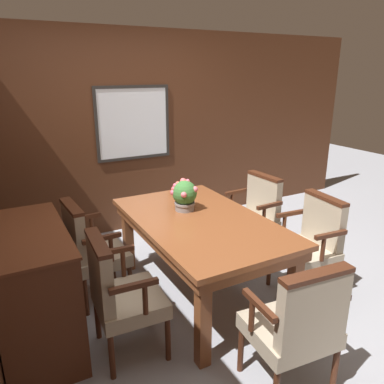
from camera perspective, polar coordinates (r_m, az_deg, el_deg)
The scene contains 10 objects.
ground_plane at distance 3.47m, azimuth 0.99°, elevation -16.45°, with size 14.00×14.00×0.00m, color #93969E.
wall_back at distance 4.69m, azimuth -10.64°, elevation 8.65°, with size 7.20×0.08×2.45m.
dining_table at distance 3.27m, azimuth 1.26°, elevation -5.67°, with size 1.03×1.72×0.75m.
chair_right_near at distance 3.55m, azimuth 17.67°, elevation -7.13°, with size 0.50×0.58×0.92m.
chair_left_far at distance 3.40m, azimuth -15.32°, elevation -8.08°, with size 0.49×0.57×0.92m.
chair_head_near at distance 2.49m, azimuth 15.76°, elevation -18.66°, with size 0.58×0.50×0.92m.
chair_left_near at distance 2.74m, azimuth -11.04°, elevation -14.58°, with size 0.49×0.57×0.92m.
chair_right_far at distance 4.08m, azimuth 9.48°, elevation -3.22°, with size 0.49×0.57×0.92m.
potted_plant at distance 3.38m, azimuth -1.16°, elevation -0.42°, with size 0.24×0.23×0.29m.
sideboard_cabinet at distance 3.04m, azimuth -22.95°, elevation -13.39°, with size 0.54×1.13×0.90m.
Camera 1 is at (-1.42, -2.49, 1.96)m, focal length 35.00 mm.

